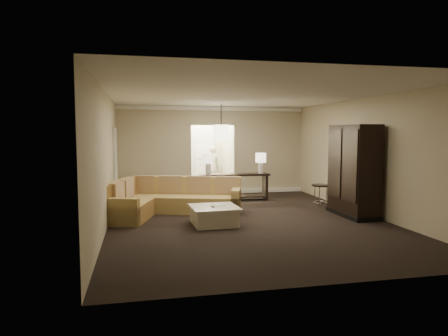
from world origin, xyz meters
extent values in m
plane|color=black|center=(0.00, 0.00, 0.00)|extent=(8.00, 8.00, 0.00)
cube|color=#BBAA8D|center=(0.00, 4.00, 1.40)|extent=(6.00, 0.04, 2.80)
cube|color=#BBAA8D|center=(0.00, -4.00, 1.40)|extent=(6.00, 0.04, 2.80)
cube|color=#BBAA8D|center=(-3.00, 0.00, 1.40)|extent=(0.04, 8.00, 2.80)
cube|color=#BBAA8D|center=(3.00, 0.00, 1.40)|extent=(0.04, 8.00, 2.80)
cube|color=white|center=(0.00, 0.00, 2.80)|extent=(6.00, 8.00, 0.02)
cube|color=white|center=(0.00, 3.95, 2.73)|extent=(6.00, 0.10, 0.12)
cube|color=white|center=(0.00, 3.95, 0.06)|extent=(6.00, 0.10, 0.12)
cube|color=silver|center=(-2.97, 2.80, 1.05)|extent=(0.05, 0.90, 2.10)
cube|color=beige|center=(0.00, 5.00, 0.00)|extent=(1.40, 2.00, 0.01)
cube|color=#F3E8C7|center=(-0.70, 5.00, 1.40)|extent=(0.04, 2.00, 2.80)
cube|color=#F3E8C7|center=(0.70, 5.00, 1.40)|extent=(0.04, 2.00, 2.80)
cube|color=#F3E8C7|center=(0.00, 6.00, 1.40)|extent=(1.40, 0.04, 2.80)
cube|color=silver|center=(0.00, 5.97, 1.05)|extent=(0.90, 0.05, 2.10)
cube|color=brown|center=(-1.30, 1.22, 0.20)|extent=(3.02, 1.69, 0.41)
cube|color=brown|center=(-2.60, 0.47, 0.20)|extent=(1.23, 1.55, 0.41)
cube|color=brown|center=(-1.20, 1.53, 0.63)|extent=(2.83, 1.09, 0.44)
cube|color=brown|center=(-2.76, 1.02, 0.63)|extent=(0.91, 2.28, 0.44)
cube|color=brown|center=(-0.01, 0.82, 0.30)|extent=(0.44, 0.89, 0.60)
cube|color=brown|center=(-2.77, -0.09, 0.30)|extent=(0.89, 0.44, 0.60)
cube|color=olive|center=(-2.23, 1.80, 0.65)|extent=(0.62, 0.33, 0.44)
cube|color=olive|center=(-1.54, 1.58, 0.65)|extent=(0.62, 0.33, 0.44)
cube|color=olive|center=(-0.85, 1.37, 0.65)|extent=(0.62, 0.33, 0.44)
cube|color=olive|center=(-0.16, 1.15, 0.65)|extent=(0.62, 0.33, 0.44)
cube|color=olive|center=(-2.62, 1.08, 0.65)|extent=(0.32, 0.60, 0.44)
cube|color=olive|center=(-2.82, 0.44, 0.65)|extent=(0.32, 0.60, 0.44)
cube|color=white|center=(-0.78, -0.35, 0.17)|extent=(0.93, 0.93, 0.34)
cube|color=white|center=(-0.78, -0.35, 0.37)|extent=(1.04, 1.04, 0.06)
cube|color=black|center=(-0.83, -0.40, 0.40)|extent=(0.06, 0.16, 0.02)
cube|color=beige|center=(-0.64, -0.19, 0.40)|extent=(0.23, 0.31, 0.01)
cube|color=black|center=(0.38, 2.59, 0.75)|extent=(2.03, 0.53, 0.05)
cube|color=black|center=(-0.53, 2.63, 0.37)|extent=(0.09, 0.41, 0.73)
cube|color=black|center=(1.29, 2.56, 0.37)|extent=(0.09, 0.41, 0.73)
cube|color=black|center=(0.38, 2.59, 0.11)|extent=(1.93, 0.48, 0.04)
cube|color=black|center=(2.60, -0.12, 1.07)|extent=(0.59, 1.43, 2.14)
cube|color=black|center=(2.29, -0.47, 1.22)|extent=(0.03, 0.63, 1.63)
cube|color=black|center=(2.29, 0.24, 1.22)|extent=(0.03, 0.63, 1.63)
cube|color=black|center=(2.60, -0.12, 0.05)|extent=(0.63, 1.49, 0.10)
cylinder|color=black|center=(2.40, 1.20, 0.56)|extent=(0.47, 0.47, 0.04)
torus|color=silver|center=(2.40, 1.20, 0.11)|extent=(0.38, 0.38, 0.03)
cylinder|color=silver|center=(2.58, 1.19, 0.27)|extent=(0.03, 0.03, 0.55)
cylinder|color=silver|center=(2.32, 1.36, 0.27)|extent=(0.03, 0.03, 0.55)
cylinder|color=silver|center=(2.30, 1.05, 0.27)|extent=(0.03, 0.03, 0.55)
cylinder|color=silver|center=(-0.40, 2.62, 0.94)|extent=(0.15, 0.15, 0.32)
cylinder|color=beige|center=(-0.40, 2.62, 1.23)|extent=(0.31, 0.31, 0.27)
cylinder|color=silver|center=(1.16, 2.57, 0.94)|extent=(0.15, 0.15, 0.32)
cylinder|color=beige|center=(1.16, 2.57, 1.23)|extent=(0.31, 0.31, 0.27)
cylinder|color=black|center=(0.00, 2.70, 2.50)|extent=(0.02, 0.02, 0.60)
cube|color=beige|center=(0.00, 2.70, 1.95)|extent=(0.38, 0.38, 0.48)
imported|color=beige|center=(0.27, 5.60, 0.83)|extent=(0.62, 0.44, 1.66)
camera|label=1|loc=(-2.34, -8.59, 1.95)|focal=32.00mm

